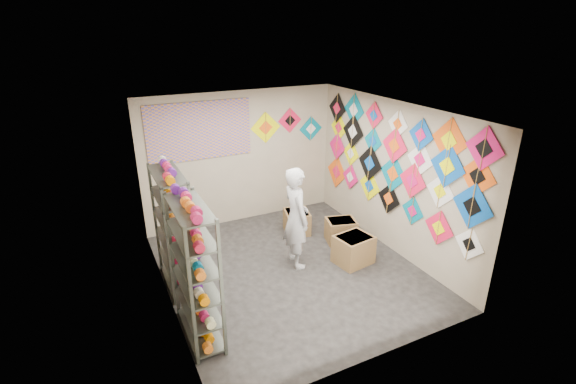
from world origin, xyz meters
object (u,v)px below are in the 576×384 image
shelf_rack_front (195,273)px  carton_b (341,231)px  shelf_rack_back (173,230)px  carton_c (297,222)px  shopkeeper (296,218)px  carton_a (353,249)px

shelf_rack_front → carton_b: size_ratio=3.53×
shelf_rack_back → carton_b: shelf_rack_back is taller
shelf_rack_back → carton_c: shelf_rack_back is taller
shopkeeper → carton_b: bearing=-70.5°
shelf_rack_front → carton_a: size_ratio=3.16×
shopkeeper → carton_b: (1.14, 0.33, -0.66)m
carton_a → carton_c: size_ratio=1.17×
shelf_rack_front → carton_a: (2.87, 0.59, -0.70)m
shelf_rack_back → carton_b: (3.09, 0.03, -0.73)m
shelf_rack_back → shopkeeper: size_ratio=1.08×
shelf_rack_front → shelf_rack_back: 1.30m
shelf_rack_front → carton_c: size_ratio=3.70×
shelf_rack_front → carton_b: 3.45m
shopkeeper → carton_c: size_ratio=3.43×
shelf_rack_back → carton_a: (2.87, -0.71, -0.70)m
shelf_rack_back → carton_b: 3.18m
shelf_rack_back → carton_a: size_ratio=3.16×
shelf_rack_back → shopkeeper: shelf_rack_back is taller
shopkeeper → carton_b: size_ratio=3.27×
carton_b → carton_c: (-0.58, 0.70, 0.00)m
shelf_rack_back → carton_b: size_ratio=3.53×
carton_a → carton_b: bearing=64.2°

